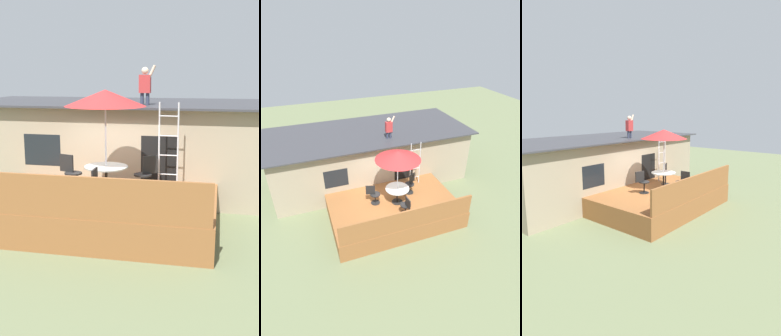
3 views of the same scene
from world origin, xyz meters
The scene contains 11 objects.
ground_plane centered at (0.00, 0.00, 0.00)m, with size 40.00×40.00×0.00m, color #66704C.
house centered at (0.00, 3.60, 1.41)m, with size 10.50×4.50×2.82m.
deck centered at (0.00, 0.00, 0.40)m, with size 5.59×3.72×0.80m, color brown.
deck_railing centered at (0.00, -1.81, 1.25)m, with size 5.49×0.08×0.90m, color brown.
patio_table centered at (0.18, -0.10, 1.39)m, with size 1.04×1.04×0.74m.
patio_umbrella centered at (0.18, -0.10, 3.15)m, with size 1.90×1.90×2.54m.
step_ladder centered at (1.52, 1.02, 1.90)m, with size 0.52×0.04×2.20m.
person_figure centered at (0.69, 2.33, 3.43)m, with size 0.47×0.20×1.11m.
patio_chair_left centered at (-0.82, 0.21, 1.26)m, with size 0.61×0.44×0.92m.
patio_chair_right centered at (1.04, 0.43, 1.26)m, with size 0.57×0.45×0.92m.
patio_chair_near centered at (0.20, -1.03, 1.26)m, with size 0.44×0.62×0.92m.
Camera 3 is at (-9.22, -7.13, 4.03)m, focal length 30.43 mm.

